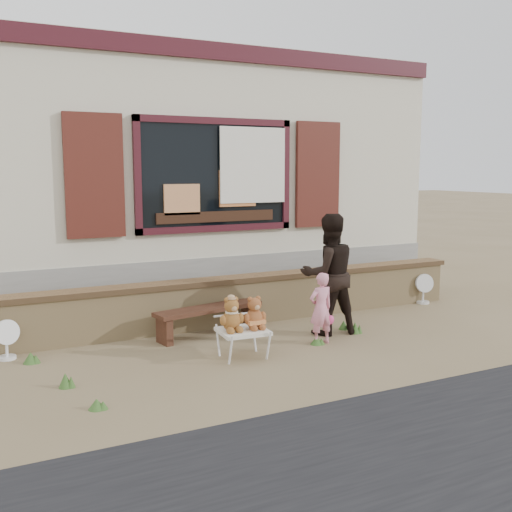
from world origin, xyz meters
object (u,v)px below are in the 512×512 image
folding_chair (243,332)px  teddy_bear_right (254,312)px  bench (209,314)px  adult (329,274)px  teddy_bear_left (231,314)px  child (321,308)px

folding_chair → teddy_bear_right: bearing=0.0°
bench → adult: adult is taller
teddy_bear_right → adult: bearing=22.5°
teddy_bear_left → teddy_bear_right: bearing=-0.0°
teddy_bear_right → child: 0.96m
folding_chair → teddy_bear_left: teddy_bear_left is taller
folding_chair → teddy_bear_right: 0.26m
teddy_bear_left → folding_chair: bearing=-0.0°
child → adult: (0.34, 0.36, 0.34)m
bench → child: child is taller
teddy_bear_left → child: (1.23, 0.06, -0.08)m
bench → teddy_bear_right: bearing=-93.2°
bench → teddy_bear_right: 1.08m
folding_chair → adult: 1.58m
folding_chair → teddy_bear_right: teddy_bear_right is taller
adult → child: bearing=53.5°
adult → bench: bearing=-15.7°
folding_chair → adult: size_ratio=0.36×
teddy_bear_right → adult: 1.40m
folding_chair → adult: (1.44, 0.43, 0.49)m
bench → folding_chair: (-0.01, -1.04, 0.02)m
bench → child: 1.47m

